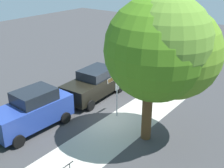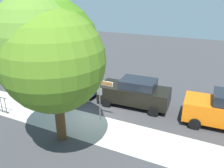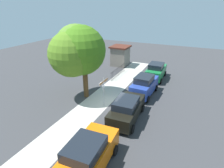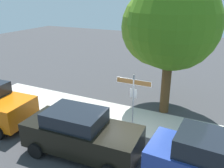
% 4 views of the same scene
% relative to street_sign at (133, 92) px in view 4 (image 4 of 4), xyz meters
% --- Properties ---
extents(ground_plane, '(60.00, 60.00, 0.00)m').
position_rel_street_sign_xyz_m(ground_plane, '(0.31, -0.40, -1.91)').
color(ground_plane, '#38383A').
extents(sidewalk_strip, '(24.00, 2.60, 0.00)m').
position_rel_street_sign_xyz_m(sidewalk_strip, '(2.31, 0.90, -1.91)').
color(sidewalk_strip, '#B2AEA3').
rests_on(sidewalk_strip, ground_plane).
extents(street_sign, '(1.63, 0.07, 2.72)m').
position_rel_street_sign_xyz_m(street_sign, '(0.00, 0.00, 0.00)').
color(street_sign, '#9EA0A5').
rests_on(street_sign, ground_plane).
extents(shade_tree, '(5.13, 4.89, 6.95)m').
position_rel_street_sign_xyz_m(shade_tree, '(0.71, 3.07, 2.72)').
color(shade_tree, '#50371C').
rests_on(shade_tree, ground_plane).
extents(car_black, '(4.66, 2.22, 1.86)m').
position_rel_street_sign_xyz_m(car_black, '(-1.14, -2.62, -0.97)').
color(car_black, black).
rests_on(car_black, ground_plane).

